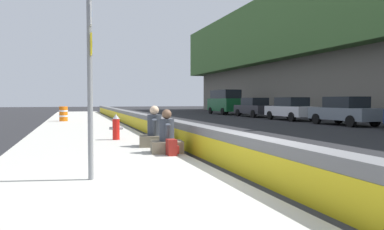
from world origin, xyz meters
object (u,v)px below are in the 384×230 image
object	(u,v)px
route_sign_post	(90,57)
seated_person_foreground	(167,139)
construction_barrel	(64,114)
parked_car_midline	(254,107)
fire_hydrant	(116,127)
parked_car_fourth	(291,109)
parked_car_far	(225,101)
seated_person_middle	(154,134)
backpack	(172,147)
parked_car_third	(345,111)

from	to	relation	value
route_sign_post	seated_person_foreground	bearing A→B (deg)	-36.22
construction_barrel	parked_car_midline	world-z (taller)	parked_car_midline
fire_hydrant	parked_car_midline	bearing A→B (deg)	-39.93
parked_car_fourth	parked_car_far	size ratio (longest dim) A/B	0.88
fire_hydrant	parked_car_fourth	distance (m)	17.70
fire_hydrant	seated_person_middle	size ratio (longest dim) A/B	0.73
parked_car_fourth	fire_hydrant	bearing A→B (deg)	127.85
seated_person_middle	fire_hydrant	bearing A→B (deg)	22.21
seated_person_foreground	backpack	world-z (taller)	seated_person_foreground
seated_person_middle	parked_car_far	xyz separation A→B (m)	(25.10, -12.93, 0.84)
parked_car_fourth	seated_person_foreground	bearing A→B (deg)	137.83
seated_person_middle	parked_car_far	world-z (taller)	parked_car_far
fire_hydrant	parked_car_third	size ratio (longest dim) A/B	0.19
backpack	parked_car_midline	size ratio (longest dim) A/B	0.09
fire_hydrant	parked_car_midline	size ratio (longest dim) A/B	0.19
seated_person_middle	parked_car_fourth	bearing A→B (deg)	-45.15
route_sign_post	parked_car_fourth	xyz separation A→B (m)	(17.20, -15.10, -1.37)
fire_hydrant	parked_car_far	size ratio (longest dim) A/B	0.17
fire_hydrant	backpack	size ratio (longest dim) A/B	2.20
seated_person_foreground	parked_car_far	distance (m)	29.49
parked_car_far	backpack	bearing A→B (deg)	154.48
backpack	construction_barrel	world-z (taller)	construction_barrel
seated_person_foreground	parked_car_fourth	world-z (taller)	parked_car_fourth
fire_hydrant	seated_person_foreground	size ratio (longest dim) A/B	0.78
seated_person_foreground	parked_car_third	distance (m)	15.80
seated_person_foreground	parked_car_fourth	bearing A→B (deg)	-42.17
route_sign_post	construction_barrel	bearing A→B (deg)	2.68
seated_person_middle	construction_barrel	distance (m)	14.84
parked_car_midline	route_sign_post	bearing A→B (deg)	146.75
route_sign_post	parked_car_third	xyz separation A→B (m)	(11.56, -15.15, -1.37)
route_sign_post	fire_hydrant	bearing A→B (deg)	-10.01
parked_car_third	construction_barrel	bearing A→B (deg)	65.90
seated_person_middle	construction_barrel	size ratio (longest dim) A/B	1.27
fire_hydrant	construction_barrel	bearing A→B (deg)	9.15
route_sign_post	parked_car_midline	distance (m)	27.63
backpack	route_sign_post	bearing A→B (deg)	138.04
construction_barrel	parked_car_far	distance (m)	19.01
fire_hydrant	construction_barrel	xyz separation A→B (m)	(12.39, 2.00, 0.03)
parked_car_midline	parked_car_far	bearing A→B (deg)	1.88
seated_person_foreground	seated_person_middle	distance (m)	1.40
route_sign_post	seated_person_middle	xyz separation A→B (m)	(4.17, -2.00, -1.72)
fire_hydrant	parked_car_midline	distance (m)	21.84
seated_person_middle	parked_car_midline	distance (m)	23.02
seated_person_middle	parked_car_far	distance (m)	28.24
seated_person_foreground	parked_car_midline	xyz separation A→B (m)	(20.31, -13.10, 0.37)
backpack	seated_person_foreground	bearing A→B (deg)	0.39
route_sign_post	parked_car_midline	size ratio (longest dim) A/B	0.79
fire_hydrant	parked_car_far	world-z (taller)	parked_car_far
seated_person_foreground	seated_person_middle	xyz separation A→B (m)	(1.40, 0.03, 0.02)
route_sign_post	parked_car_fourth	bearing A→B (deg)	-41.28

